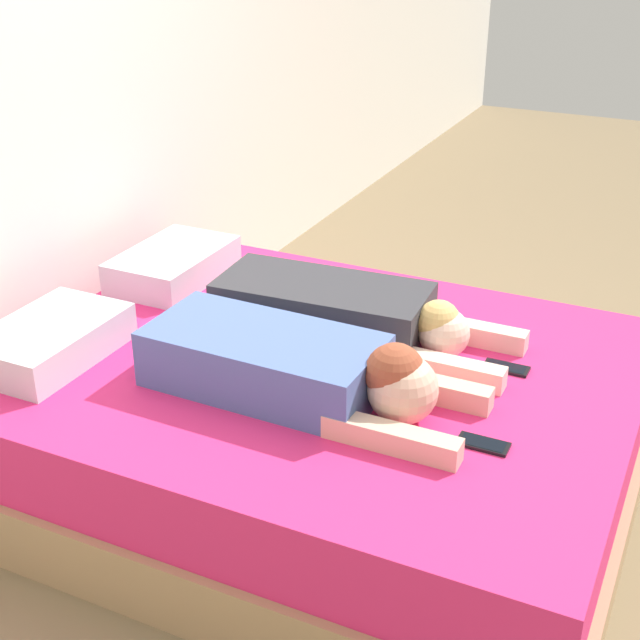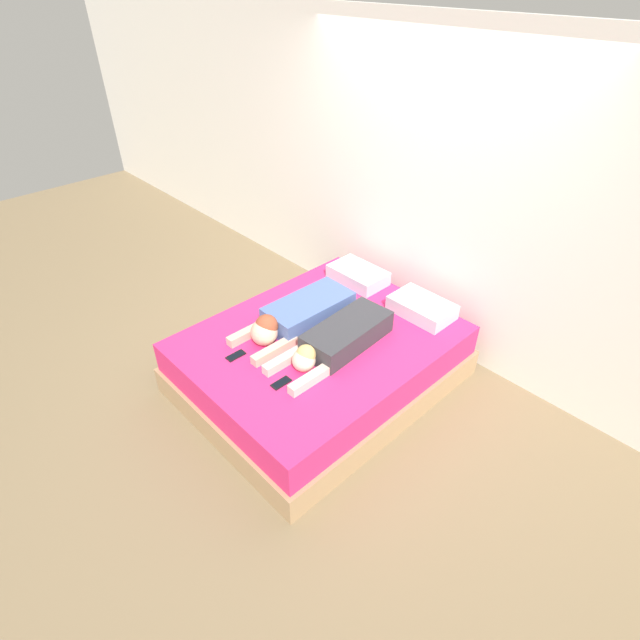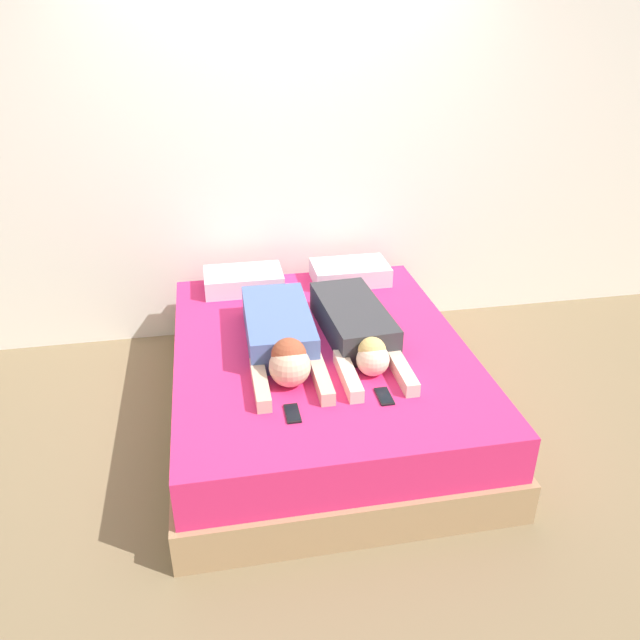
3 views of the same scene
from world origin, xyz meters
name	(u,v)px [view 1 (image 1 of 3)]	position (x,y,z in m)	size (l,w,h in m)	color
ground_plane	(320,480)	(0.00, 0.00, 0.00)	(12.00, 12.00, 0.00)	#7F6B4C
wall_back	(6,78)	(0.00, 1.18, 1.30)	(12.00, 0.06, 2.60)	white
bed	(320,424)	(0.00, 0.00, 0.24)	(1.66, 2.07, 0.48)	tan
pillow_head_left	(50,341)	(-0.36, 0.81, 0.54)	(0.51, 0.32, 0.12)	silver
pillow_head_right	(173,265)	(0.36, 0.81, 0.54)	(0.51, 0.32, 0.12)	silver
person_left	(301,368)	(-0.22, -0.04, 0.58)	(0.37, 1.05, 0.24)	#4C66A5
person_right	(349,313)	(0.21, -0.01, 0.57)	(0.37, 1.06, 0.20)	#333338
cell_phone_left	(483,444)	(-0.25, -0.62, 0.49)	(0.07, 0.15, 0.01)	black
cell_phone_right	(506,368)	(0.21, -0.57, 0.49)	(0.07, 0.15, 0.01)	black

